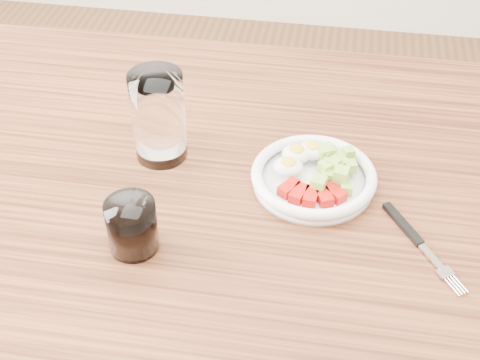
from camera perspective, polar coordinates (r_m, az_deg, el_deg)
dining_table at (r=1.04m, az=0.45°, el=-5.84°), size 1.50×0.90×0.77m
bowl at (r=0.99m, az=6.29°, el=0.46°), size 0.19×0.19×0.05m
fork at (r=0.95m, az=14.53°, el=-4.60°), size 0.11×0.16×0.01m
water_glass at (r=1.02m, az=-6.97°, el=5.40°), size 0.08×0.08×0.15m
coffee_glass at (r=0.89m, az=-9.20°, el=-3.91°), size 0.07×0.07×0.08m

